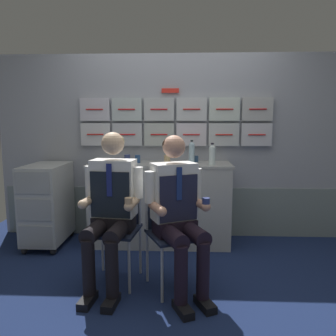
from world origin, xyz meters
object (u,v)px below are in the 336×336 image
folding_chair_left (118,218)px  sparkling_bottle_green (192,152)px  crew_member_center (178,207)px  crew_member_left (111,202)px  service_trolley (47,202)px  folding_chair_center (170,222)px  paper_cup_tan (138,159)px

folding_chair_left → sparkling_bottle_green: (0.67, 0.84, 0.50)m
folding_chair_left → crew_member_center: bearing=-23.6°
crew_member_left → sparkling_bottle_green: size_ratio=5.07×
service_trolley → folding_chair_left: bearing=-37.3°
folding_chair_center → sparkling_bottle_green: sparkling_bottle_green is taller
folding_chair_center → sparkling_bottle_green: bearing=77.6°
crew_member_left → paper_cup_tan: crew_member_left is taller
sparkling_bottle_green → paper_cup_tan: sparkling_bottle_green is taller
sparkling_bottle_green → folding_chair_center: bearing=-102.4°
service_trolley → sparkling_bottle_green: sparkling_bottle_green is taller
crew_member_left → folding_chair_center: 0.52m
service_trolley → folding_chair_center: service_trolley is taller
service_trolley → crew_member_center: 1.76m
folding_chair_left → crew_member_left: crew_member_left is taller
crew_member_left → crew_member_center: 0.56m
sparkling_bottle_green → paper_cup_tan: (-0.60, 0.02, -0.08)m
service_trolley → folding_chair_center: bearing=-29.7°
paper_cup_tan → service_trolley: bearing=-171.9°
folding_chair_center → paper_cup_tan: size_ratio=10.15×
service_trolley → paper_cup_tan: paper_cup_tan is taller
service_trolley → sparkling_bottle_green: bearing=4.5°
folding_chair_left → crew_member_center: crew_member_center is taller
folding_chair_center → crew_member_center: 0.23m
crew_member_left → folding_chair_center: crew_member_left is taller
crew_member_center → sparkling_bottle_green: (0.13, 1.07, 0.33)m
service_trolley → folding_chair_center: size_ratio=1.05×
service_trolley → crew_member_left: (0.91, -0.87, 0.23)m
crew_member_left → crew_member_center: (0.55, -0.07, -0.01)m
folding_chair_left → paper_cup_tan: size_ratio=10.15×
crew_member_left → sparkling_bottle_green: bearing=55.4°
folding_chair_center → paper_cup_tan: bearing=113.1°
folding_chair_left → crew_member_left: bearing=-96.7°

